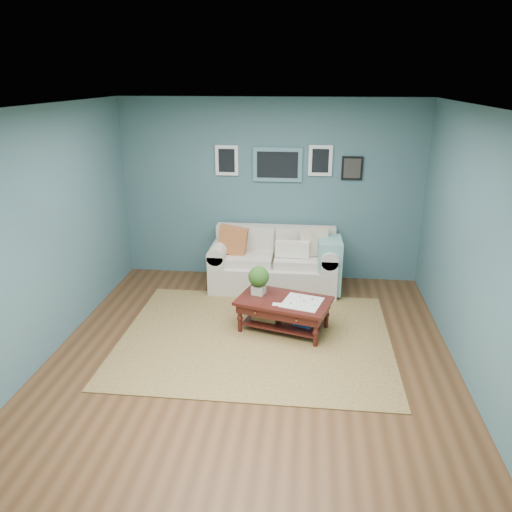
# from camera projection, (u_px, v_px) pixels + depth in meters

# --- Properties ---
(room_shell) EXTENTS (5.00, 5.02, 2.70)m
(room_shell) POSITION_uv_depth(u_px,v_px,m) (251.00, 241.00, 5.17)
(room_shell) COLOR brown
(room_shell) RESTS_ON ground
(area_rug) EXTENTS (3.21, 2.56, 0.01)m
(area_rug) POSITION_uv_depth(u_px,v_px,m) (256.00, 338.00, 6.00)
(area_rug) COLOR brown
(area_rug) RESTS_ON ground
(loveseat) EXTENTS (1.88, 0.85, 0.97)m
(loveseat) POSITION_uv_depth(u_px,v_px,m) (280.00, 262.00, 7.32)
(loveseat) COLOR beige
(loveseat) RESTS_ON ground
(coffee_table) EXTENTS (1.24, 0.92, 0.77)m
(coffee_table) POSITION_uv_depth(u_px,v_px,m) (279.00, 304.00, 6.11)
(coffee_table) COLOR #330B09
(coffee_table) RESTS_ON ground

